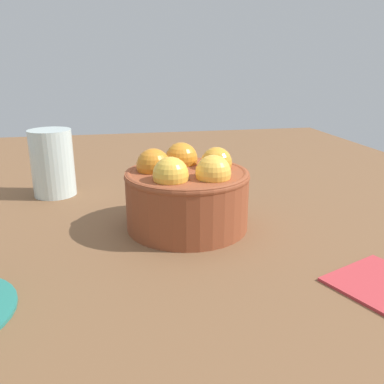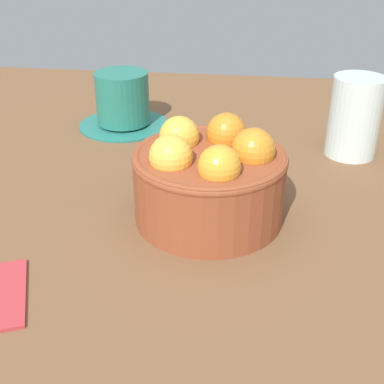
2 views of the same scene
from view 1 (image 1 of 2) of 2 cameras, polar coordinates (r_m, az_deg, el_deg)
name	(u,v)px [view 1 (image 1 of 2)]	position (r cm, az deg, el deg)	size (l,w,h in cm)	color
ground_plane	(187,243)	(51.38, -0.66, -7.21)	(139.66, 103.05, 4.61)	brown
terracotta_bowl	(187,192)	(48.88, -0.71, 0.03)	(15.00, 15.00, 9.76)	brown
water_glass	(53,163)	(64.37, -19.09, 3.91)	(6.29, 6.29, 10.00)	silver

